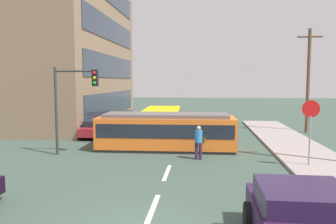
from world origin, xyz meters
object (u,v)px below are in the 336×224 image
(city_bus, at_px, (162,119))
(stop_sign, at_px, (311,119))
(pedestrian_crossing, at_px, (199,141))
(traffic_light_mast, at_px, (73,94))
(parked_sedan_far, at_px, (132,117))
(utility_pole_mid, at_px, (308,79))
(parked_sedan_mid, at_px, (100,127))
(streetcar_tram, at_px, (166,131))

(city_bus, xyz_separation_m, stop_sign, (7.71, -9.33, 1.15))
(pedestrian_crossing, xyz_separation_m, traffic_light_mast, (-6.46, 0.33, 2.24))
(pedestrian_crossing, bearing_deg, traffic_light_mast, 177.07)
(parked_sedan_far, bearing_deg, city_bus, -55.48)
(city_bus, xyz_separation_m, parked_sedan_far, (-3.32, 4.82, -0.42))
(parked_sedan_far, bearing_deg, pedestrian_crossing, -64.88)
(city_bus, distance_m, pedestrian_crossing, 8.70)
(city_bus, xyz_separation_m, utility_pole_mid, (10.76, 1.34, 2.98))
(city_bus, xyz_separation_m, traffic_light_mast, (-3.65, -7.91, 2.14))
(pedestrian_crossing, height_order, parked_sedan_mid, pedestrian_crossing)
(streetcar_tram, xyz_separation_m, parked_sedan_far, (-4.28, 10.76, -0.43))
(parked_sedan_mid, bearing_deg, pedestrian_crossing, -42.10)
(streetcar_tram, height_order, stop_sign, stop_sign)
(parked_sedan_mid, xyz_separation_m, stop_sign, (11.82, -7.35, 1.57))
(parked_sedan_far, relative_size, stop_sign, 1.53)
(streetcar_tram, height_order, utility_pole_mid, utility_pole_mid)
(city_bus, bearing_deg, parked_sedan_far, 124.52)
(streetcar_tram, bearing_deg, stop_sign, -26.67)
(parked_sedan_mid, height_order, stop_sign, stop_sign)
(city_bus, relative_size, parked_sedan_far, 1.26)
(traffic_light_mast, bearing_deg, utility_pole_mid, 32.68)
(city_bus, relative_size, stop_sign, 1.92)
(streetcar_tram, height_order, parked_sedan_far, streetcar_tram)
(streetcar_tram, relative_size, city_bus, 1.39)
(streetcar_tram, bearing_deg, pedestrian_crossing, -51.18)
(utility_pole_mid, bearing_deg, city_bus, -172.92)
(city_bus, height_order, traffic_light_mast, traffic_light_mast)
(city_bus, relative_size, traffic_light_mast, 1.22)
(parked_sedan_far, bearing_deg, utility_pole_mid, -13.91)
(city_bus, xyz_separation_m, pedestrian_crossing, (2.81, -8.24, -0.10))
(streetcar_tram, bearing_deg, parked_sedan_mid, 142.04)
(pedestrian_crossing, bearing_deg, utility_pole_mid, 50.28)
(stop_sign, bearing_deg, streetcar_tram, 153.33)
(stop_sign, height_order, traffic_light_mast, traffic_light_mast)
(streetcar_tram, bearing_deg, traffic_light_mast, -156.88)
(streetcar_tram, xyz_separation_m, city_bus, (-0.96, 5.94, -0.01))
(stop_sign, bearing_deg, pedestrian_crossing, 167.44)
(stop_sign, bearing_deg, parked_sedan_mid, 148.13)
(traffic_light_mast, xyz_separation_m, utility_pole_mid, (14.41, 9.24, 0.83))
(city_bus, xyz_separation_m, parked_sedan_mid, (-4.12, -1.98, -0.42))
(parked_sedan_far, distance_m, utility_pole_mid, 14.90)
(parked_sedan_mid, xyz_separation_m, parked_sedan_far, (0.80, 6.80, 0.00))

